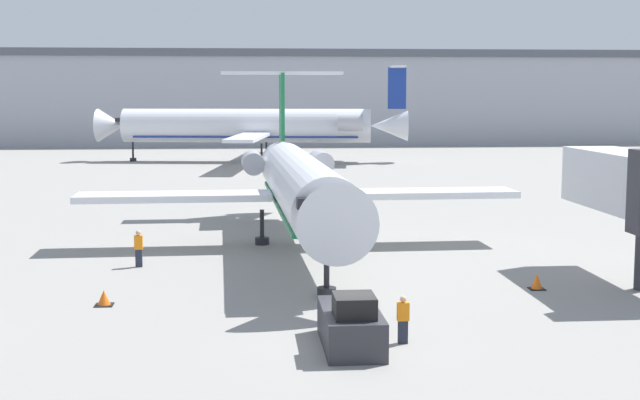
{
  "coord_description": "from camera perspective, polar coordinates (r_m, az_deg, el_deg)",
  "views": [
    {
      "loc": [
        -3.47,
        -28.55,
        8.44
      ],
      "look_at": [
        0.0,
        11.82,
        3.54
      ],
      "focal_mm": 50.0,
      "sensor_mm": 36.0,
      "label": 1
    }
  ],
  "objects": [
    {
      "name": "ground_plane",
      "position": [
        29.97,
        1.96,
        -9.46
      ],
      "size": [
        600.0,
        600.0,
        0.0
      ],
      "primitive_type": "plane",
      "color": "gray"
    },
    {
      "name": "jet_bridge",
      "position": [
        41.65,
        19.27,
        0.99
      ],
      "size": [
        3.2,
        9.37,
        6.19
      ],
      "color": "#2D2D33",
      "rests_on": "ground"
    },
    {
      "name": "traffic_cone_left",
      "position": [
        36.68,
        -13.66,
        -6.13
      ],
      "size": [
        0.72,
        0.72,
        0.63
      ],
      "color": "black",
      "rests_on": "ground"
    },
    {
      "name": "pushback_tug",
      "position": [
        29.93,
        1.99,
        -8.0
      ],
      "size": [
        1.89,
        4.32,
        1.97
      ],
      "color": "#2D2D33",
      "rests_on": "ground"
    },
    {
      "name": "terminal_building",
      "position": [
        148.6,
        -3.6,
        6.58
      ],
      "size": [
        180.0,
        16.8,
        15.26
      ],
      "color": "#9EA3AD",
      "rests_on": "ground"
    },
    {
      "name": "worker_near_tug",
      "position": [
        30.41,
        5.33,
        -7.57
      ],
      "size": [
        0.4,
        0.24,
        1.65
      ],
      "color": "#232838",
      "rests_on": "ground"
    },
    {
      "name": "worker_by_wing",
      "position": [
        44.16,
        -11.53,
        -3.01
      ],
      "size": [
        0.4,
        0.25,
        1.8
      ],
      "color": "#232838",
      "rests_on": "ground"
    },
    {
      "name": "traffic_cone_right",
      "position": [
        39.64,
        13.71,
        -5.09
      ],
      "size": [
        0.66,
        0.66,
        0.71
      ],
      "color": "black",
      "rests_on": "ground"
    },
    {
      "name": "airplane_main",
      "position": [
        48.53,
        -1.28,
        1.11
      ],
      "size": [
        24.28,
        30.72,
        9.88
      ],
      "color": "silver",
      "rests_on": "ground"
    },
    {
      "name": "airplane_parked_far_left",
      "position": [
        109.39,
        -4.28,
        4.76
      ],
      "size": [
        38.23,
        37.63,
        11.57
      ],
      "color": "silver",
      "rests_on": "ground"
    }
  ]
}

